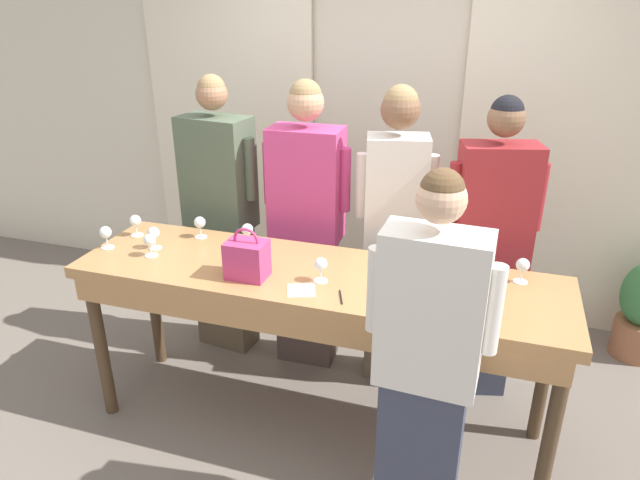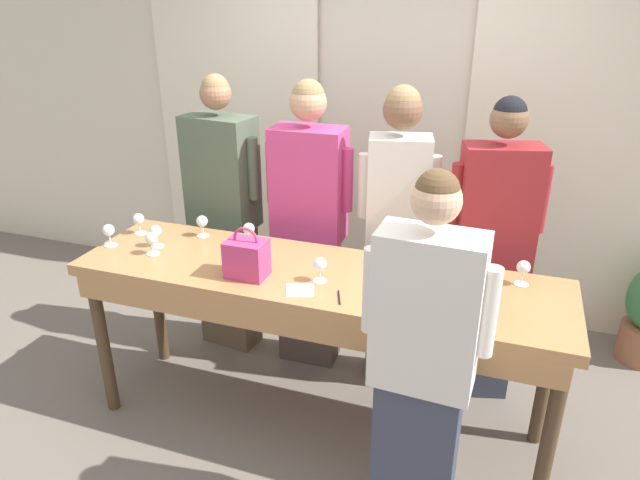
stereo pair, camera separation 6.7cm
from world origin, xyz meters
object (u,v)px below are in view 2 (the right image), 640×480
Objects in this scene: wine_bottle at (474,277)px; wine_glass_near_host at (249,230)px; wine_glass_front_mid at (419,294)px; wine_glass_back_left at (156,232)px; guest_pink_top at (309,228)px; guest_cream_sweater at (396,234)px; guest_olive_jacket at (224,217)px; wine_glass_back_right at (415,260)px; wine_glass_center_right at (320,265)px; tasting_bar at (314,292)px; wine_glass_front_right at (251,247)px; guest_striped_shirt at (491,254)px; wine_glass_front_left at (523,268)px; wine_glass_by_handbag at (109,231)px; wine_glass_center_left at (202,222)px; wine_glass_back_mid at (152,239)px; wine_glass_center_mid at (139,220)px; handbag at (247,258)px; host_pouring at (422,371)px; wine_glass_by_bottle at (394,250)px.

wine_glass_near_host is (-1.24, 0.25, -0.04)m from wine_bottle.
wine_glass_back_left is (-1.49, 0.22, 0.00)m from wine_glass_front_mid.
guest_pink_top reaches higher than guest_cream_sweater.
wine_glass_back_right is at bearing -20.11° from guest_olive_jacket.
wine_bottle is at bearing -22.05° from guest_olive_jacket.
wine_glass_center_right is 0.77m from guest_pink_top.
wine_glass_front_right reaches higher than tasting_bar.
wine_glass_center_right is 0.07× the size of guest_striped_shirt.
wine_glass_by_handbag is (-2.18, -0.26, 0.00)m from wine_glass_front_left.
wine_glass_center_left is 0.33m from wine_glass_back_mid.
wine_glass_back_right is (-0.29, 0.17, -0.04)m from wine_bottle.
tasting_bar is 1.04m from guest_striped_shirt.
wine_glass_back_left is at bearing -99.05° from guest_olive_jacket.
wine_glass_near_host is (0.47, 0.20, 0.00)m from wine_glass_back_left.
guest_pink_top is at bearing 80.72° from wine_glass_front_right.
guest_striped_shirt is at bearing 71.90° from wine_glass_front_mid.
wine_glass_back_right is (1.61, -0.01, 0.00)m from wine_glass_center_mid.
wine_glass_back_right is (1.25, -0.10, 0.00)m from wine_glass_center_left.
wine_glass_back_left is at bearing 165.82° from handbag.
wine_bottle reaches higher than wine_glass_center_mid.
wine_glass_center_left is 0.41m from guest_olive_jacket.
handbag is at bearing -14.18° from wine_glass_back_left.
wine_glass_center_mid is at bearing 169.49° from wine_glass_center_right.
wine_glass_by_handbag is (-0.88, 0.09, -0.01)m from handbag.
host_pouring is at bearing -105.65° from wine_bottle.
guest_pink_top is (-0.31, 0.70, -0.11)m from wine_glass_center_right.
wine_glass_back_right and wine_glass_by_bottle have the same top height.
wine_bottle is 2.67× the size of wine_glass_by_bottle.
wine_glass_center_left and wine_glass_near_host have the same top height.
wine_glass_back_right is (0.78, 0.28, -0.01)m from handbag.
handbag is at bearing -93.73° from guest_pink_top.
guest_cream_sweater is at bearing 126.90° from wine_bottle.
wine_glass_front_left is 1.00× the size of wine_glass_near_host.
handbag reaches higher than wine_glass_back_right.
wine_glass_center_right is (-0.72, -0.04, -0.04)m from wine_bottle.
wine_bottle is 2.67× the size of wine_glass_front_mid.
wine_glass_by_bottle is at bearing 12.73° from wine_glass_back_mid.
handbag is 2.08× the size of wine_glass_front_mid.
tasting_bar is at bearing -4.42° from wine_glass_front_right.
wine_bottle is 2.67× the size of wine_glass_front_left.
host_pouring reaches higher than wine_glass_center_mid.
handbag is at bearing -160.49° from wine_glass_back_right.
guest_olive_jacket reaches higher than tasting_bar.
host_pouring is (-0.14, -0.48, -0.21)m from wine_bottle.
wine_bottle is 0.28m from wine_glass_front_mid.
wine_glass_by_handbag is 0.07× the size of guest_pink_top.
guest_striped_shirt is (-0.16, 0.41, -0.13)m from wine_glass_front_left.
wine_glass_back_mid is at bearing -171.47° from wine_glass_front_left.
wine_glass_by_bottle is at bearing 43.52° from wine_glass_center_right.
wine_bottle is 0.68m from guest_striped_shirt.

